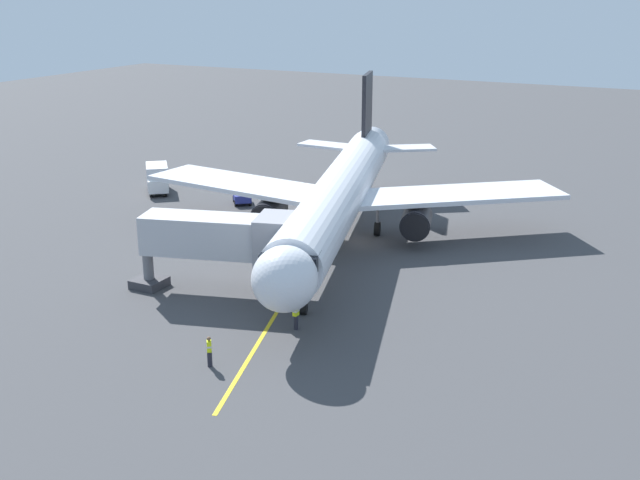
# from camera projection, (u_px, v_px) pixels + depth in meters

# --- Properties ---
(ground_plane) EXTENTS (220.00, 220.00, 0.00)m
(ground_plane) POSITION_uv_depth(u_px,v_px,m) (357.00, 242.00, 60.55)
(ground_plane) COLOR #424244
(apron_lead_in_line) EXTENTS (11.27, 38.51, 0.01)m
(apron_lead_in_line) POSITION_uv_depth(u_px,v_px,m) (303.00, 269.00, 54.68)
(apron_lead_in_line) COLOR yellow
(apron_lead_in_line) RESTS_ON ground
(airplane) EXTENTS (33.45, 39.61, 11.50)m
(airplane) POSITION_uv_depth(u_px,v_px,m) (340.00, 194.00, 58.78)
(airplane) COLOR silver
(airplane) RESTS_ON ground
(jet_bridge) EXTENTS (11.44, 5.66, 5.40)m
(jet_bridge) POSITION_uv_depth(u_px,v_px,m) (229.00, 238.00, 49.28)
(jet_bridge) COLOR #B7B7BC
(jet_bridge) RESTS_ON ground
(ground_crew_marshaller) EXTENTS (0.43, 0.47, 1.71)m
(ground_crew_marshaller) POSITION_uv_depth(u_px,v_px,m) (209.00, 351.00, 40.43)
(ground_crew_marshaller) COLOR #23232D
(ground_crew_marshaller) RESTS_ON ground
(ground_crew_wing_walker) EXTENTS (0.29, 0.42, 1.71)m
(ground_crew_wing_walker) POSITION_uv_depth(u_px,v_px,m) (296.00, 315.00, 44.81)
(ground_crew_wing_walker) COLOR #23232D
(ground_crew_wing_walker) RESTS_ON ground
(tug_near_nose) EXTENTS (2.60, 2.74, 1.50)m
(tug_near_nose) POSITION_uv_depth(u_px,v_px,m) (242.00, 196.00, 70.98)
(tug_near_nose) COLOR #2D3899
(tug_near_nose) RESTS_ON ground
(box_truck_portside) EXTENTS (4.44, 4.78, 2.62)m
(box_truck_portside) POSITION_uv_depth(u_px,v_px,m) (157.00, 178.00, 74.69)
(box_truck_portside) COLOR white
(box_truck_portside) RESTS_ON ground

